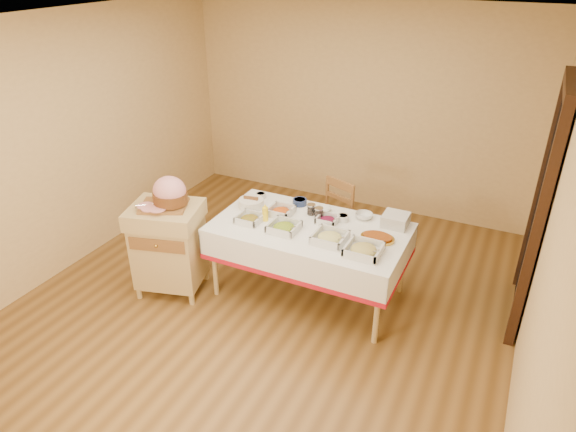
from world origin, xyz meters
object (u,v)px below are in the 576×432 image
object	(u,v)px
preserve_jar_right	(319,214)
brass_platter	(378,238)
mustard_bottle	(265,213)
dining_chair	(330,222)
bread_basket	(251,203)
ham_on_board	(169,194)
preserve_jar_left	(311,210)
plate_stack	(396,220)
butcher_cart	(169,244)
dining_table	(309,241)

from	to	relation	value
preserve_jar_right	brass_platter	xyz separation A→B (m)	(0.64, -0.15, -0.03)
mustard_bottle	dining_chair	bearing A→B (deg)	61.86
dining_chair	bread_basket	size ratio (longest dim) A/B	3.67
ham_on_board	preserve_jar_left	xyz separation A→B (m)	(1.14, 0.73, -0.25)
preserve_jar_right	brass_platter	world-z (taller)	preserve_jar_right
ham_on_board	plate_stack	world-z (taller)	ham_on_board
butcher_cart	mustard_bottle	size ratio (longest dim) A/B	5.32
preserve_jar_left	butcher_cart	bearing A→B (deg)	-147.14
bread_basket	dining_table	bearing A→B (deg)	-9.08
dining_table	ham_on_board	size ratio (longest dim) A/B	4.03
butcher_cart	bread_basket	bearing A→B (deg)	47.86
preserve_jar_right	bread_basket	xyz separation A→B (m)	(-0.70, -0.08, -0.00)
mustard_bottle	ham_on_board	bearing A→B (deg)	-152.24
ham_on_board	brass_platter	xyz separation A→B (m)	(1.87, 0.53, -0.28)
preserve_jar_right	brass_platter	bearing A→B (deg)	-13.44
dining_chair	preserve_jar_right	world-z (taller)	dining_chair
dining_chair	butcher_cart	bearing A→B (deg)	-136.07
butcher_cart	plate_stack	xyz separation A→B (m)	(1.99, 0.90, 0.29)
dining_chair	mustard_bottle	bearing A→B (deg)	-118.14
butcher_cart	preserve_jar_right	bearing A→B (deg)	29.33
preserve_jar_left	dining_chair	bearing A→B (deg)	83.82
dining_chair	preserve_jar_left	distance (m)	0.54
mustard_bottle	brass_platter	bearing A→B (deg)	6.13
dining_chair	ham_on_board	distance (m)	1.74
dining_chair	preserve_jar_left	xyz separation A→B (m)	(-0.05, -0.42, 0.33)
butcher_cart	ham_on_board	world-z (taller)	ham_on_board
preserve_jar_right	plate_stack	size ratio (longest dim) A/B	0.47
butcher_cart	preserve_jar_left	world-z (taller)	butcher_cart
dining_table	dining_chair	bearing A→B (deg)	93.69
dining_chair	brass_platter	xyz separation A→B (m)	(0.69, -0.61, 0.30)
dining_table	preserve_jar_right	xyz separation A→B (m)	(0.01, 0.19, 0.21)
butcher_cart	dining_chair	size ratio (longest dim) A/B	1.00
plate_stack	brass_platter	size ratio (longest dim) A/B	0.76
dining_table	brass_platter	xyz separation A→B (m)	(0.65, 0.04, 0.18)
dining_chair	bread_basket	distance (m)	0.91
preserve_jar_right	ham_on_board	bearing A→B (deg)	-151.02
ham_on_board	dining_table	bearing A→B (deg)	21.83
preserve_jar_right	mustard_bottle	xyz separation A→B (m)	(-0.44, -0.27, 0.03)
ham_on_board	mustard_bottle	world-z (taller)	ham_on_board
dining_chair	brass_platter	distance (m)	0.97
dining_chair	brass_platter	world-z (taller)	dining_chair
mustard_bottle	dining_table	bearing A→B (deg)	9.71
preserve_jar_left	mustard_bottle	size ratio (longest dim) A/B	0.62
butcher_cart	ham_on_board	size ratio (longest dim) A/B	2.05
butcher_cart	dining_table	bearing A→B (deg)	22.51
preserve_jar_right	mustard_bottle	distance (m)	0.52
ham_on_board	brass_platter	world-z (taller)	ham_on_board
dining_table	preserve_jar_right	world-z (taller)	preserve_jar_right
dining_chair	dining_table	bearing A→B (deg)	-86.31
preserve_jar_right	butcher_cart	bearing A→B (deg)	-150.67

